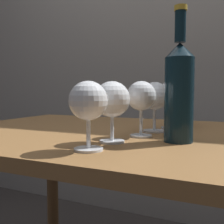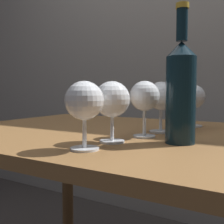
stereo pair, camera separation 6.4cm
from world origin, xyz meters
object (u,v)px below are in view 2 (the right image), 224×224
wine_glass_rose (145,97)px  wine_glass_amber (161,97)px  wine_glass_port (193,98)px  wine_glass_cabernet (112,100)px  wine_bottle (181,89)px  wine_glass_merlot (84,102)px  wine_glass_empty (180,95)px

wine_glass_rose → wine_glass_amber: size_ratio=0.99×
wine_glass_port → wine_glass_rose: bearing=-101.0°
wine_glass_cabernet → wine_bottle: 0.16m
wine_glass_merlot → wine_glass_amber: 0.32m
wine_glass_port → wine_bottle: size_ratio=0.45×
wine_glass_rose → wine_glass_port: bearing=79.0°
wine_glass_merlot → wine_glass_rose: bearing=78.2°
wine_glass_rose → wine_bottle: wine_bottle is taller
wine_glass_cabernet → wine_glass_empty: (0.08, 0.30, 0.01)m
wine_glass_amber → wine_bottle: bearing=-54.6°
wine_glass_cabernet → wine_bottle: wine_bottle is taller
wine_glass_cabernet → wine_glass_port: size_ratio=1.01×
wine_glass_amber → wine_glass_empty: wine_glass_empty is taller
wine_glass_cabernet → wine_glass_amber: wine_glass_amber is taller
wine_glass_empty → wine_glass_port: wine_glass_empty is taller
wine_glass_amber → wine_glass_rose: bearing=-94.4°
wine_glass_amber → wine_glass_port: bearing=75.5°
wine_glass_port → wine_bottle: (0.05, -0.33, 0.03)m
wine_glass_amber → wine_bottle: size_ratio=0.47×
wine_bottle → wine_glass_rose: bearing=161.4°
wine_glass_cabernet → wine_glass_rose: size_ratio=0.98×
wine_glass_merlot → wine_bottle: size_ratio=0.45×
wine_glass_empty → wine_bottle: 0.24m
wine_glass_merlot → wine_glass_cabernet: bearing=85.8°
wine_glass_empty → wine_glass_port: 0.10m
wine_glass_merlot → wine_glass_amber: (0.05, 0.31, 0.01)m
wine_glass_merlot → wine_glass_rose: 0.21m
wine_glass_rose → wine_glass_port: wine_glass_rose is taller
wine_glass_empty → wine_glass_amber: bearing=-109.4°
wine_glass_merlot → wine_glass_port: size_ratio=0.99×
wine_glass_port → wine_glass_amber: bearing=-104.5°
wine_glass_merlot → wine_glass_rose: size_ratio=0.96×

